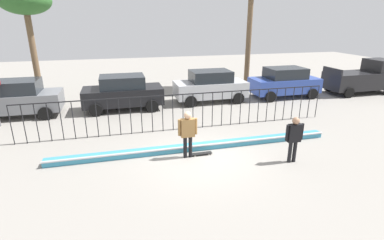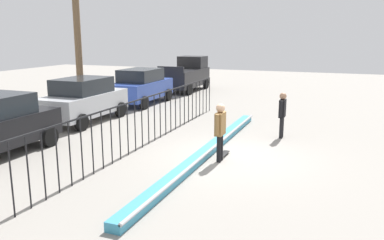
# 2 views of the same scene
# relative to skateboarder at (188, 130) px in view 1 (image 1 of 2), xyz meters

# --- Properties ---
(ground_plane) EXTENTS (60.00, 60.00, 0.00)m
(ground_plane) POSITION_rel_skateboarder_xyz_m (0.48, -0.13, -1.05)
(ground_plane) COLOR gray
(bowl_coping_ledge) EXTENTS (11.00, 0.40, 0.27)m
(bowl_coping_ledge) POSITION_rel_skateboarder_xyz_m (0.48, 0.56, -0.93)
(bowl_coping_ledge) COLOR teal
(bowl_coping_ledge) RESTS_ON ground
(perimeter_fence) EXTENTS (14.04, 0.04, 1.67)m
(perimeter_fence) POSITION_rel_skateboarder_xyz_m (0.48, 2.87, -0.01)
(perimeter_fence) COLOR black
(perimeter_fence) RESTS_ON ground
(skateboarder) EXTENTS (0.71, 0.27, 1.75)m
(skateboarder) POSITION_rel_skateboarder_xyz_m (0.00, 0.00, 0.00)
(skateboarder) COLOR black
(skateboarder) RESTS_ON ground
(skateboard) EXTENTS (0.80, 0.20, 0.07)m
(skateboard) POSITION_rel_skateboarder_xyz_m (0.53, 0.04, -0.99)
(skateboard) COLOR black
(skateboard) RESTS_ON ground
(camera_operator) EXTENTS (0.68, 0.25, 1.67)m
(camera_operator) POSITION_rel_skateboarder_xyz_m (3.48, -1.29, -0.05)
(camera_operator) COLOR black
(camera_operator) RESTS_ON ground
(parked_car_gray) EXTENTS (4.30, 2.12, 1.90)m
(parked_car_gray) POSITION_rel_skateboarder_xyz_m (-7.36, 6.83, -0.08)
(parked_car_gray) COLOR slate
(parked_car_gray) RESTS_ON ground
(parked_car_black) EXTENTS (4.30, 2.12, 1.90)m
(parked_car_black) POSITION_rel_skateboarder_xyz_m (-2.02, 6.79, -0.08)
(parked_car_black) COLOR black
(parked_car_black) RESTS_ON ground
(parked_car_silver) EXTENTS (4.30, 2.12, 1.90)m
(parked_car_silver) POSITION_rel_skateboarder_xyz_m (3.16, 7.16, -0.08)
(parked_car_silver) COLOR #B7BABF
(parked_car_silver) RESTS_ON ground
(parked_car_blue) EXTENTS (4.30, 2.12, 1.90)m
(parked_car_blue) POSITION_rel_skateboarder_xyz_m (8.11, 7.01, -0.08)
(parked_car_blue) COLOR #2D479E
(parked_car_blue) RESTS_ON ground
(pickup_truck) EXTENTS (4.70, 2.12, 2.24)m
(pickup_truck) POSITION_rel_skateboarder_xyz_m (13.87, 6.69, -0.01)
(pickup_truck) COLOR black
(pickup_truck) RESTS_ON ground
(palm_tree_short) EXTENTS (2.91, 2.91, 6.62)m
(palm_tree_short) POSITION_rel_skateboarder_xyz_m (-7.05, 10.51, 4.62)
(palm_tree_short) COLOR brown
(palm_tree_short) RESTS_ON ground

